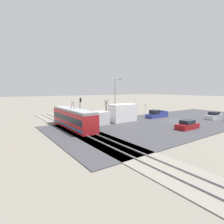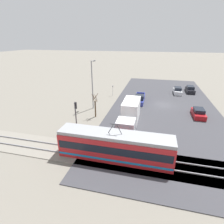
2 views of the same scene
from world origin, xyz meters
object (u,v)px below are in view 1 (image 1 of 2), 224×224
at_px(light_rail_tram, 73,118).
at_px(sedan_car_2, 214,116).
at_px(sedan_car_0, 187,125).
at_px(box_truck, 118,114).
at_px(street_tree, 106,109).
at_px(traffic_light_pole, 80,106).
at_px(pickup_truck, 157,115).
at_px(no_parking_sign, 145,108).
at_px(street_lamp_near_crossing, 116,95).

bearing_deg(light_rail_tram, sedan_car_2, -108.43).
distance_m(sedan_car_0, sedan_car_2, 13.84).
xyz_separation_m(box_truck, sedan_car_2, (-9.13, -19.25, -0.94)).
height_order(sedan_car_2, street_tree, street_tree).
bearing_deg(light_rail_tram, traffic_light_pole, -33.69).
distance_m(light_rail_tram, pickup_truck, 19.87).
bearing_deg(sedan_car_2, no_parking_sign, 19.13).
xyz_separation_m(sedan_car_0, no_parking_sign, (17.48, -8.36, 0.84)).
height_order(pickup_truck, sedan_car_2, pickup_truck).
relative_size(traffic_light_pole, street_lamp_near_crossing, 0.52).
bearing_deg(box_truck, light_rail_tram, 87.92).
distance_m(box_truck, pickup_truck, 10.74).
relative_size(sedan_car_2, traffic_light_pole, 0.91).
relative_size(box_truck, sedan_car_0, 2.17).
distance_m(box_truck, sedan_car_0, 12.67).
distance_m(traffic_light_pole, no_parking_sign, 18.75).
distance_m(light_rail_tram, traffic_light_pole, 8.12).
bearing_deg(street_tree, pickup_truck, -126.02).
bearing_deg(street_lamp_near_crossing, sedan_car_2, -140.88).
relative_size(box_truck, sedan_car_2, 2.15).
height_order(sedan_car_0, no_parking_sign, no_parking_sign).
height_order(box_truck, pickup_truck, box_truck).
relative_size(street_lamp_near_crossing, no_parking_sign, 3.61).
bearing_deg(street_tree, street_lamp_near_crossing, -65.94).
xyz_separation_m(sedan_car_0, street_lamp_near_crossing, (19.33, 0.27, 4.51)).
height_order(street_tree, street_lamp_near_crossing, street_lamp_near_crossing).
distance_m(box_truck, no_parking_sign, 15.24).
bearing_deg(no_parking_sign, street_tree, 89.69).
bearing_deg(sedan_car_2, street_lamp_near_crossing, 39.12).
height_order(light_rail_tram, traffic_light_pole, traffic_light_pole).
distance_m(street_lamp_near_crossing, no_parking_sign, 9.56).
xyz_separation_m(sedan_car_2, no_parking_sign, (15.29, 5.30, 0.78)).
distance_m(sedan_car_2, traffic_light_pole, 28.97).
bearing_deg(box_truck, street_tree, -12.03).
height_order(box_truck, street_tree, street_tree).
bearing_deg(traffic_light_pole, sedan_car_2, -123.91).
bearing_deg(street_lamp_near_crossing, light_rail_tram, 117.94).
bearing_deg(pickup_truck, sedan_car_2, -134.95).
xyz_separation_m(street_tree, no_parking_sign, (-0.07, -12.62, -0.41)).
bearing_deg(street_tree, no_parking_sign, -90.31).
height_order(sedan_car_2, no_parking_sign, no_parking_sign).
bearing_deg(no_parking_sign, pickup_truck, 154.18).
distance_m(box_truck, street_lamp_near_crossing, 10.23).
relative_size(sedan_car_0, traffic_light_pole, 0.90).
bearing_deg(sedan_car_0, street_tree, -166.36).
xyz_separation_m(sedan_car_2, street_lamp_near_crossing, (17.13, 13.93, 4.44)).
relative_size(sedan_car_0, no_parking_sign, 1.68).
relative_size(pickup_truck, street_tree, 1.33).
height_order(light_rail_tram, sedan_car_0, light_rail_tram).
relative_size(sedan_car_0, sedan_car_2, 0.99).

